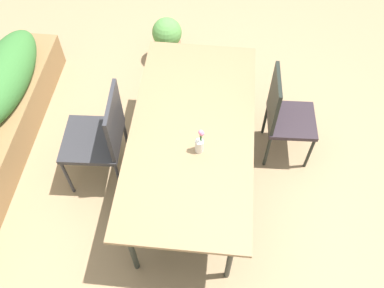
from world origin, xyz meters
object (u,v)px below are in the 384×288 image
chair_far_side (101,135)px  potted_plant (167,40)px  dining_table (192,133)px  chair_near_right (284,114)px  flower_vase (200,143)px

chair_far_side → potted_plant: 1.58m
dining_table → potted_plant: 1.65m
potted_plant → chair_near_right: bearing=-133.6°
potted_plant → dining_table: bearing=-164.8°
dining_table → chair_near_right: (0.42, -0.75, -0.19)m
chair_near_right → potted_plant: chair_near_right is taller
chair_near_right → chair_far_side: bearing=-77.0°
chair_far_side → potted_plant: chair_far_side is taller
potted_plant → chair_far_side: bearing=168.0°
chair_far_side → flower_vase: (-0.20, -0.81, 0.28)m
dining_table → chair_far_side: chair_far_side is taller
flower_vase → dining_table: bearing=21.7°
chair_far_side → flower_vase: bearing=-106.7°
dining_table → chair_far_side: bearing=88.9°
chair_near_right → potted_plant: size_ratio=1.77×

